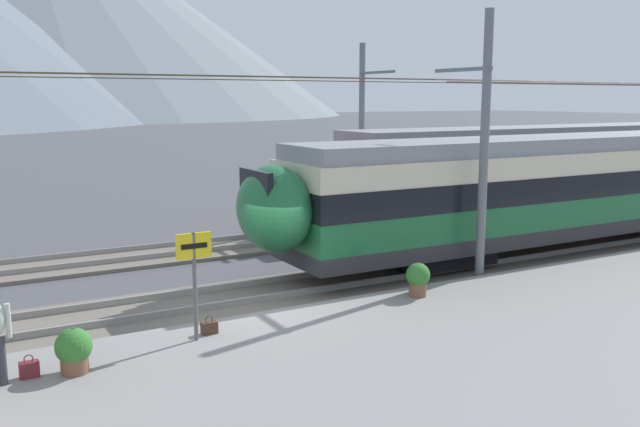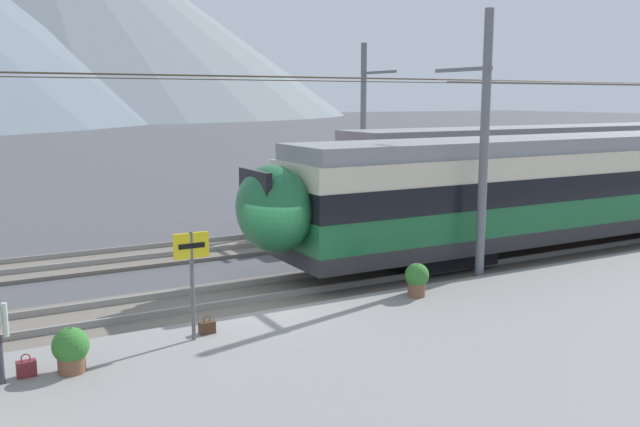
{
  "view_description": "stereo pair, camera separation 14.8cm",
  "coord_description": "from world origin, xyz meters",
  "px_view_note": "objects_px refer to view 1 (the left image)",
  "views": [
    {
      "loc": [
        -6.25,
        -14.06,
        5.06
      ],
      "look_at": [
        3.3,
        2.99,
        1.75
      ],
      "focal_mm": 38.25,
      "sensor_mm": 36.0,
      "label": 1
    },
    {
      "loc": [
        -6.12,
        -14.13,
        5.06
      ],
      "look_at": [
        3.3,
        2.99,
        1.75
      ],
      "focal_mm": 38.25,
      "sensor_mm": 36.0,
      "label": 2
    }
  ],
  "objects_px": {
    "train_near_platform": "(600,182)",
    "handbag_beside_passenger": "(29,369)",
    "catenary_mast_mid": "(480,143)",
    "potted_plant_by_shelter": "(74,349)",
    "potted_plant_platform_edge": "(418,277)",
    "platform_sign": "(194,262)",
    "train_far_track": "(608,159)",
    "catenary_mast_far_side": "(364,128)",
    "handbag_near_sign": "(209,327)"
  },
  "relations": [
    {
      "from": "train_near_platform",
      "to": "handbag_beside_passenger",
      "type": "height_order",
      "value": "train_near_platform"
    },
    {
      "from": "catenary_mast_mid",
      "to": "potted_plant_by_shelter",
      "type": "xyz_separation_m",
      "value": [
        -10.83,
        -1.94,
        -3.07
      ]
    },
    {
      "from": "potted_plant_platform_edge",
      "to": "handbag_beside_passenger",
      "type": "bearing_deg",
      "value": -175.79
    },
    {
      "from": "platform_sign",
      "to": "handbag_beside_passenger",
      "type": "height_order",
      "value": "platform_sign"
    },
    {
      "from": "train_far_track",
      "to": "platform_sign",
      "type": "xyz_separation_m",
      "value": [
        -23.44,
        -9.01,
        -0.28
      ]
    },
    {
      "from": "train_near_platform",
      "to": "platform_sign",
      "type": "relative_size",
      "value": 12.24
    },
    {
      "from": "catenary_mast_mid",
      "to": "handbag_beside_passenger",
      "type": "relative_size",
      "value": 117.13
    },
    {
      "from": "handbag_beside_passenger",
      "to": "platform_sign",
      "type": "bearing_deg",
      "value": 6.57
    },
    {
      "from": "catenary_mast_far_side",
      "to": "potted_plant_by_shelter",
      "type": "distance_m",
      "value": 17.79
    },
    {
      "from": "handbag_beside_passenger",
      "to": "handbag_near_sign",
      "type": "height_order",
      "value": "handbag_beside_passenger"
    },
    {
      "from": "train_far_track",
      "to": "catenary_mast_far_side",
      "type": "height_order",
      "value": "catenary_mast_far_side"
    },
    {
      "from": "train_far_track",
      "to": "potted_plant_by_shelter",
      "type": "distance_m",
      "value": 27.56
    },
    {
      "from": "train_near_platform",
      "to": "potted_plant_by_shelter",
      "type": "xyz_separation_m",
      "value": [
        -17.95,
        -3.72,
        -1.41
      ]
    },
    {
      "from": "catenary_mast_far_side",
      "to": "platform_sign",
      "type": "bearing_deg",
      "value": -135.07
    },
    {
      "from": "catenary_mast_mid",
      "to": "potted_plant_platform_edge",
      "type": "bearing_deg",
      "value": -158.34
    },
    {
      "from": "catenary_mast_mid",
      "to": "train_far_track",
      "type": "bearing_deg",
      "value": 26.9
    },
    {
      "from": "train_near_platform",
      "to": "handbag_near_sign",
      "type": "distance_m",
      "value": 15.61
    },
    {
      "from": "catenary_mast_mid",
      "to": "platform_sign",
      "type": "relative_size",
      "value": 22.16
    },
    {
      "from": "train_far_track",
      "to": "handbag_near_sign",
      "type": "distance_m",
      "value": 24.77
    },
    {
      "from": "handbag_near_sign",
      "to": "potted_plant_by_shelter",
      "type": "bearing_deg",
      "value": -164.55
    },
    {
      "from": "handbag_near_sign",
      "to": "train_near_platform",
      "type": "bearing_deg",
      "value": 11.01
    },
    {
      "from": "handbag_beside_passenger",
      "to": "potted_plant_by_shelter",
      "type": "distance_m",
      "value": 0.79
    },
    {
      "from": "catenary_mast_mid",
      "to": "train_near_platform",
      "type": "bearing_deg",
      "value": 14.01
    },
    {
      "from": "potted_plant_platform_edge",
      "to": "catenary_mast_mid",
      "type": "bearing_deg",
      "value": 21.66
    },
    {
      "from": "potted_plant_platform_edge",
      "to": "catenary_mast_far_side",
      "type": "bearing_deg",
      "value": 63.49
    },
    {
      "from": "train_far_track",
      "to": "potted_plant_platform_edge",
      "type": "bearing_deg",
      "value": -153.9
    },
    {
      "from": "train_far_track",
      "to": "potted_plant_by_shelter",
      "type": "bearing_deg",
      "value": -159.72
    },
    {
      "from": "potted_plant_platform_edge",
      "to": "potted_plant_by_shelter",
      "type": "relative_size",
      "value": 1.02
    },
    {
      "from": "catenary_mast_mid",
      "to": "potted_plant_platform_edge",
      "type": "height_order",
      "value": "catenary_mast_mid"
    },
    {
      "from": "handbag_beside_passenger",
      "to": "potted_plant_platform_edge",
      "type": "bearing_deg",
      "value": 4.21
    },
    {
      "from": "train_far_track",
      "to": "catenary_mast_mid",
      "type": "distance_m",
      "value": 16.88
    },
    {
      "from": "potted_plant_platform_edge",
      "to": "potted_plant_by_shelter",
      "type": "height_order",
      "value": "potted_plant_platform_edge"
    },
    {
      "from": "catenary_mast_mid",
      "to": "handbag_beside_passenger",
      "type": "xyz_separation_m",
      "value": [
        -11.54,
        -1.76,
        -3.36
      ]
    },
    {
      "from": "train_far_track",
      "to": "potted_plant_platform_edge",
      "type": "relative_size",
      "value": 38.75
    },
    {
      "from": "train_near_platform",
      "to": "potted_plant_platform_edge",
      "type": "xyz_separation_m",
      "value": [
        -9.95,
        -2.9,
        -1.39
      ]
    },
    {
      "from": "catenary_mast_far_side",
      "to": "handbag_near_sign",
      "type": "bearing_deg",
      "value": -134.74
    },
    {
      "from": "catenary_mast_far_side",
      "to": "platform_sign",
      "type": "relative_size",
      "value": 22.16
    },
    {
      "from": "platform_sign",
      "to": "handbag_beside_passenger",
      "type": "bearing_deg",
      "value": -173.43
    },
    {
      "from": "train_near_platform",
      "to": "catenary_mast_far_side",
      "type": "xyz_separation_m",
      "value": [
        -4.66,
        7.7,
        1.64
      ]
    },
    {
      "from": "handbag_beside_passenger",
      "to": "catenary_mast_far_side",
      "type": "bearing_deg",
      "value": 38.77
    },
    {
      "from": "train_near_platform",
      "to": "handbag_near_sign",
      "type": "xyz_separation_m",
      "value": [
        -15.23,
        -2.96,
        -1.72
      ]
    },
    {
      "from": "train_far_track",
      "to": "catenary_mast_far_side",
      "type": "relative_size",
      "value": 0.66
    },
    {
      "from": "catenary_mast_mid",
      "to": "potted_plant_by_shelter",
      "type": "bearing_deg",
      "value": -169.85
    },
    {
      "from": "handbag_near_sign",
      "to": "handbag_beside_passenger",
      "type": "bearing_deg",
      "value": -170.45
    },
    {
      "from": "potted_plant_by_shelter",
      "to": "potted_plant_platform_edge",
      "type": "bearing_deg",
      "value": 5.82
    },
    {
      "from": "catenary_mast_mid",
      "to": "catenary_mast_far_side",
      "type": "height_order",
      "value": "catenary_mast_mid"
    },
    {
      "from": "catenary_mast_far_side",
      "to": "handbag_beside_passenger",
      "type": "distance_m",
      "value": 18.27
    },
    {
      "from": "train_near_platform",
      "to": "potted_plant_platform_edge",
      "type": "bearing_deg",
      "value": -163.75
    },
    {
      "from": "handbag_near_sign",
      "to": "catenary_mast_mid",
      "type": "bearing_deg",
      "value": 8.33
    },
    {
      "from": "train_far_track",
      "to": "catenary_mast_mid",
      "type": "bearing_deg",
      "value": -153.1
    }
  ]
}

